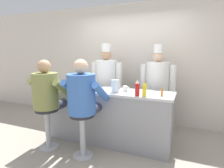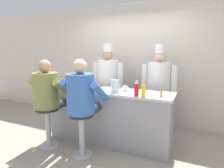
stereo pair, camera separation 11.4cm
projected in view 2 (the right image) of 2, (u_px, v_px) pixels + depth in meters
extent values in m
plane|color=#9E9384|center=(101.00, 148.00, 3.18)|extent=(20.00, 20.00, 0.00)
cube|color=beige|center=(132.00, 64.00, 4.35)|extent=(10.00, 0.06, 2.70)
cube|color=gray|center=(109.00, 117.00, 3.37)|extent=(2.18, 0.58, 0.92)
cube|color=#BCBCC1|center=(109.00, 91.00, 3.29)|extent=(2.23, 0.61, 0.04)
cylinder|color=red|center=(136.00, 90.00, 2.83)|extent=(0.07, 0.07, 0.19)
cone|color=white|center=(137.00, 82.00, 2.81)|extent=(0.06, 0.06, 0.06)
cylinder|color=yellow|center=(144.00, 91.00, 2.78)|extent=(0.06, 0.06, 0.18)
cone|color=yellow|center=(144.00, 83.00, 2.77)|extent=(0.05, 0.05, 0.05)
cylinder|color=orange|center=(161.00, 93.00, 2.80)|extent=(0.03, 0.03, 0.12)
cylinder|color=#287F2D|center=(162.00, 89.00, 2.79)|extent=(0.02, 0.02, 0.01)
cylinder|color=silver|center=(115.00, 86.00, 3.10)|extent=(0.13, 0.13, 0.21)
cube|color=silver|center=(119.00, 86.00, 3.06)|extent=(0.02, 0.02, 0.13)
cylinder|color=white|center=(85.00, 89.00, 3.35)|extent=(0.24, 0.24, 0.02)
ellipsoid|color=#E0BC60|center=(84.00, 88.00, 3.35)|extent=(0.11, 0.08, 0.03)
cylinder|color=#B24C47|center=(84.00, 86.00, 3.56)|extent=(0.13, 0.13, 0.06)
cylinder|color=white|center=(125.00, 89.00, 3.16)|extent=(0.08, 0.08, 0.10)
torus|color=white|center=(128.00, 89.00, 3.14)|extent=(0.07, 0.01, 0.07)
cylinder|color=#B2B5BA|center=(49.00, 146.00, 3.25)|extent=(0.32, 0.32, 0.02)
cylinder|color=#B2B5BA|center=(48.00, 127.00, 3.19)|extent=(0.08, 0.08, 0.66)
cylinder|color=#232328|center=(47.00, 109.00, 3.14)|extent=(0.38, 0.38, 0.05)
cylinder|color=#33384C|center=(51.00, 103.00, 3.35)|extent=(0.15, 0.41, 0.15)
cylinder|color=#33384C|center=(60.00, 104.00, 3.27)|extent=(0.15, 0.41, 0.15)
cylinder|color=olive|center=(46.00, 90.00, 3.08)|extent=(0.41, 0.41, 0.58)
cylinder|color=olive|center=(40.00, 86.00, 3.29)|extent=(0.11, 0.44, 0.35)
cylinder|color=olive|center=(63.00, 89.00, 3.07)|extent=(0.11, 0.44, 0.35)
sphere|color=tan|center=(45.00, 66.00, 3.02)|extent=(0.21, 0.21, 0.21)
cylinder|color=#B2B5BA|center=(82.00, 155.00, 2.97)|extent=(0.32, 0.32, 0.02)
cylinder|color=#B2B5BA|center=(82.00, 134.00, 2.91)|extent=(0.08, 0.08, 0.66)
cylinder|color=#232328|center=(81.00, 114.00, 2.86)|extent=(0.38, 0.38, 0.05)
cylinder|color=#33384C|center=(83.00, 107.00, 3.08)|extent=(0.16, 0.42, 0.16)
cylinder|color=#33384C|center=(94.00, 109.00, 2.99)|extent=(0.16, 0.42, 0.16)
cylinder|color=#3866B7|center=(81.00, 94.00, 2.80)|extent=(0.42, 0.42, 0.60)
cylinder|color=#3866B7|center=(71.00, 89.00, 3.01)|extent=(0.11, 0.45, 0.36)
cylinder|color=#3866B7|center=(100.00, 92.00, 2.79)|extent=(0.11, 0.45, 0.36)
sphere|color=#DBB28E|center=(80.00, 67.00, 2.73)|extent=(0.22, 0.22, 0.22)
cube|color=#232328|center=(108.00, 107.00, 4.14)|extent=(0.35, 0.19, 0.83)
cube|color=white|center=(107.00, 100.00, 4.07)|extent=(0.31, 0.02, 0.50)
cylinder|color=white|center=(108.00, 75.00, 4.02)|extent=(0.45, 0.45, 0.62)
sphere|color=tan|center=(108.00, 55.00, 3.95)|extent=(0.21, 0.21, 0.21)
cylinder|color=white|center=(108.00, 48.00, 3.92)|extent=(0.19, 0.19, 0.17)
cylinder|color=white|center=(96.00, 74.00, 4.14)|extent=(0.13, 0.13, 0.53)
cylinder|color=white|center=(120.00, 75.00, 3.90)|extent=(0.13, 0.13, 0.53)
cube|color=#232328|center=(157.00, 113.00, 3.75)|extent=(0.34, 0.19, 0.82)
cube|color=white|center=(157.00, 106.00, 3.68)|extent=(0.31, 0.02, 0.49)
cylinder|color=white|center=(159.00, 78.00, 3.63)|extent=(0.44, 0.44, 0.61)
sphere|color=#DBB28E|center=(160.00, 57.00, 3.56)|extent=(0.21, 0.21, 0.21)
cylinder|color=white|center=(160.00, 49.00, 3.54)|extent=(0.19, 0.19, 0.17)
cylinder|color=white|center=(145.00, 77.00, 3.75)|extent=(0.12, 0.12, 0.52)
cylinder|color=white|center=(174.00, 79.00, 3.52)|extent=(0.12, 0.12, 0.52)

